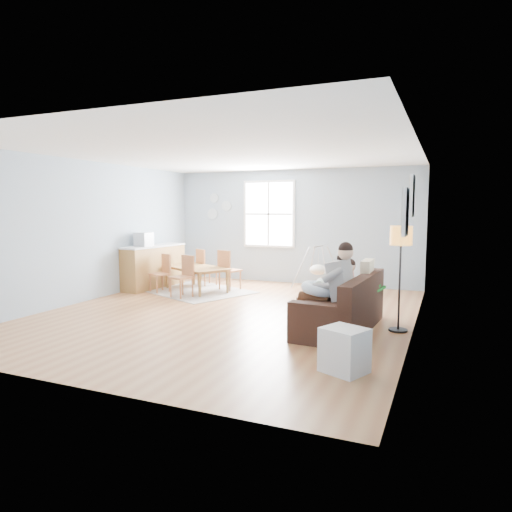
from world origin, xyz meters
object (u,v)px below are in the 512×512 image
at_px(storage_cube, 344,350).
at_px(chair_sw, 162,271).
at_px(dining_table, 195,279).
at_px(chair_se, 184,274).
at_px(baby_swing, 318,269).
at_px(father, 330,285).
at_px(toddler, 343,281).
at_px(counter, 154,266).
at_px(chair_ne, 227,268).
at_px(sofa, 344,311).
at_px(chair_nw, 204,265).
at_px(monitor, 144,239).
at_px(floor_lamp, 401,245).

distance_m(storage_cube, chair_sw, 5.67).
bearing_deg(dining_table, storage_cube, -14.29).
xyz_separation_m(chair_se, baby_swing, (2.19, 2.15, -0.05)).
distance_m(father, toddler, 0.48).
bearing_deg(dining_table, chair_sw, -121.18).
bearing_deg(counter, chair_ne, 10.42).
distance_m(sofa, storage_cube, 1.78).
bearing_deg(chair_sw, chair_nw, 67.03).
relative_size(sofa, monitor, 5.96).
bearing_deg(monitor, sofa, -18.79).
relative_size(dining_table, chair_sw, 1.85).
relative_size(counter, baby_swing, 1.66).
bearing_deg(chair_sw, floor_lamp, -14.78).
height_order(chair_nw, baby_swing, baby_swing).
height_order(chair_sw, counter, counter).
bearing_deg(sofa, counter, 157.69).
height_order(counter, monitor, monitor).
distance_m(chair_sw, chair_nw, 1.13).
bearing_deg(dining_table, counter, -153.72).
bearing_deg(father, counter, 154.18).
bearing_deg(storage_cube, dining_table, 137.71).
height_order(toddler, monitor, monitor).
xyz_separation_m(father, toddler, (0.08, 0.48, -0.01)).
distance_m(father, chair_ne, 3.86).
distance_m(sofa, toddler, 0.46).
xyz_separation_m(father, storage_cube, (0.51, -1.46, -0.46)).
bearing_deg(toddler, chair_se, 163.22).
bearing_deg(floor_lamp, monitor, 165.92).
distance_m(toddler, dining_table, 4.00).
bearing_deg(monitor, chair_ne, 20.39).
bearing_deg(monitor, toddler, -16.83).
distance_m(sofa, chair_ne, 3.80).
height_order(father, monitor, father).
bearing_deg(chair_nw, chair_sw, -112.97).
relative_size(storage_cube, chair_sw, 0.70).
distance_m(toddler, chair_sw, 4.41).
bearing_deg(counter, sofa, -22.31).
bearing_deg(chair_sw, dining_table, 30.83).
xyz_separation_m(father, floor_lamp, (0.90, 0.52, 0.57)).
bearing_deg(chair_ne, father, -41.24).
distance_m(sofa, dining_table, 4.12).
xyz_separation_m(sofa, storage_cube, (0.37, -1.74, -0.04)).
relative_size(toddler, monitor, 2.43).
relative_size(floor_lamp, chair_sw, 1.89).
relative_size(dining_table, monitor, 4.34).
height_order(storage_cube, baby_swing, baby_swing).
distance_m(toddler, storage_cube, 2.03).
height_order(chair_ne, counter, counter).
bearing_deg(father, chair_sw, 155.89).
height_order(chair_se, counter, counter).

